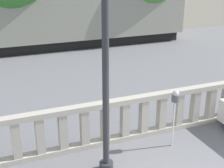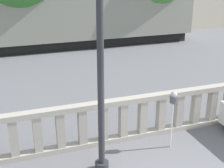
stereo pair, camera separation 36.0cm
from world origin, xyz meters
The scene contains 4 objects.
balustrade centered at (0.00, 2.93, 0.59)m, with size 16.53×0.24×1.18m.
lamppost centered at (-1.19, 1.89, 3.51)m, with size 0.38×0.38×6.09m.
parking_meter centered at (0.74, 2.22, 1.24)m, with size 0.19×0.19×1.51m.
train_near centered at (-2.26, 13.63, 1.92)m, with size 20.26×2.98×4.24m.
Camera 1 is at (-3.27, -3.60, 4.31)m, focal length 50.00 mm.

